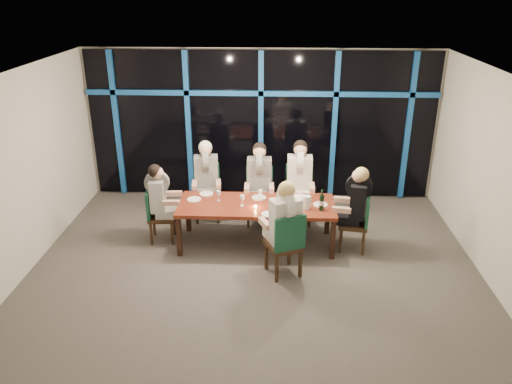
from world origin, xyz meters
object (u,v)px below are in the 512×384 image
(chair_far_left, at_px, (207,189))
(diner_end_right, at_px, (356,197))
(chair_end_left, at_px, (157,212))
(diner_far_right, at_px, (300,171))
(chair_end_right, at_px, (359,219))
(diner_near_mid, at_px, (284,214))
(dining_table, at_px, (257,208))
(chair_far_mid, at_px, (259,192))
(chair_near_mid, at_px, (286,242))
(diner_far_left, at_px, (206,170))
(wine_bottle, at_px, (322,202))
(diner_far_mid, at_px, (259,172))
(water_pitcher, at_px, (307,202))
(chair_far_right, at_px, (299,190))
(diner_end_left, at_px, (160,192))

(chair_far_left, distance_m, diner_end_right, 2.84)
(chair_end_left, height_order, diner_far_right, diner_far_right)
(chair_end_right, xyz_separation_m, diner_far_right, (-0.96, 0.99, 0.47))
(diner_near_mid, bearing_deg, dining_table, -88.53)
(chair_far_mid, xyz_separation_m, chair_near_mid, (0.47, -1.90, 0.00))
(chair_end_right, distance_m, diner_far_right, 1.45)
(diner_far_left, distance_m, diner_near_mid, 2.32)
(dining_table, relative_size, diner_end_right, 2.68)
(diner_far_left, xyz_separation_m, wine_bottle, (2.01, -1.12, -0.11))
(diner_far_left, bearing_deg, diner_far_mid, -14.14)
(chair_far_left, xyz_separation_m, chair_end_left, (-0.74, -0.95, -0.05))
(diner_far_left, bearing_deg, chair_end_right, -28.47)
(chair_far_left, relative_size, diner_far_mid, 1.01)
(chair_far_mid, bearing_deg, dining_table, -92.25)
(chair_end_right, height_order, water_pitcher, chair_end_right)
(chair_far_mid, relative_size, diner_far_right, 1.01)
(chair_near_mid, relative_size, wine_bottle, 3.01)
(chair_end_left, bearing_deg, diner_end_right, -98.08)
(chair_near_mid, relative_size, diner_far_right, 1.01)
(chair_far_mid, height_order, chair_far_right, chair_far_right)
(chair_end_right, relative_size, diner_far_right, 0.95)
(diner_far_mid, bearing_deg, wine_bottle, -45.22)
(chair_far_mid, relative_size, water_pitcher, 4.73)
(chair_far_left, relative_size, chair_far_mid, 0.99)
(chair_far_mid, height_order, diner_end_left, diner_end_left)
(chair_near_mid, bearing_deg, diner_far_right, -122.38)
(diner_far_right, bearing_deg, chair_far_left, 176.31)
(chair_far_left, bearing_deg, wine_bottle, -37.87)
(diner_far_right, height_order, diner_near_mid, diner_far_right)
(diner_end_right, relative_size, diner_near_mid, 0.94)
(chair_far_right, relative_size, diner_end_left, 1.16)
(dining_table, height_order, chair_far_right, chair_far_right)
(diner_far_mid, height_order, diner_near_mid, diner_near_mid)
(dining_table, height_order, chair_end_left, chair_end_left)
(diner_far_left, bearing_deg, diner_end_left, -135.00)
(chair_end_left, xyz_separation_m, diner_end_right, (3.32, -0.16, 0.42))
(chair_end_left, distance_m, chair_near_mid, 2.44)
(dining_table, distance_m, chair_near_mid, 1.11)
(chair_far_left, distance_m, chair_near_mid, 2.49)
(diner_far_left, bearing_deg, wine_bottle, -36.14)
(diner_far_left, bearing_deg, diner_end_right, -28.81)
(diner_far_right, height_order, diner_end_right, diner_far_right)
(dining_table, distance_m, diner_far_left, 1.37)
(chair_end_left, relative_size, chair_end_right, 0.95)
(diner_far_right, bearing_deg, chair_end_left, -160.60)
(dining_table, distance_m, chair_far_right, 1.22)
(chair_far_mid, xyz_separation_m, diner_far_left, (-0.97, 0.03, 0.40))
(diner_far_left, height_order, diner_far_right, diner_far_right)
(dining_table, height_order, wine_bottle, wine_bottle)
(diner_end_right, bearing_deg, diner_end_left, -83.00)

